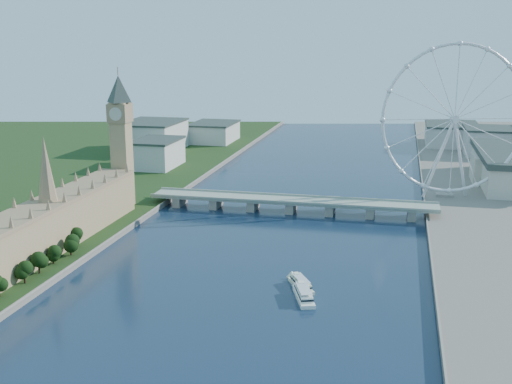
% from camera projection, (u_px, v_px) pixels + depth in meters
% --- Properties ---
extents(parliament_range, '(24.00, 200.00, 70.00)m').
position_uv_depth(parliament_range, '(50.00, 225.00, 392.83)').
color(parliament_range, tan).
rests_on(parliament_range, ground).
extents(big_ben, '(20.02, 20.02, 110.00)m').
position_uv_depth(big_ben, '(120.00, 124.00, 484.03)').
color(big_ben, tan).
rests_on(big_ben, ground).
extents(westminster_bridge, '(220.00, 22.00, 9.50)m').
position_uv_depth(westminster_bridge, '(291.00, 203.00, 491.45)').
color(westminster_bridge, gray).
rests_on(westminster_bridge, ground).
extents(london_eye, '(113.60, 39.12, 124.30)m').
position_uv_depth(london_eye, '(455.00, 120.00, 503.73)').
color(london_eye, silver).
rests_on(london_eye, ground).
extents(county_hall, '(54.00, 144.00, 35.00)m').
position_uv_depth(county_hall, '(506.00, 186.00, 578.76)').
color(county_hall, beige).
rests_on(county_hall, ground).
extents(city_skyline, '(505.00, 280.00, 32.00)m').
position_uv_depth(city_skyline, '(364.00, 140.00, 727.28)').
color(city_skyline, beige).
rests_on(city_skyline, ground).
extents(tour_boat_near, '(19.12, 27.05, 5.96)m').
position_uv_depth(tour_boat_near, '(301.00, 288.00, 342.30)').
color(tour_boat_near, silver).
rests_on(tour_boat_near, ground).
extents(tour_boat_far, '(16.76, 30.49, 6.55)m').
position_uv_depth(tour_boat_far, '(304.00, 299.00, 327.18)').
color(tour_boat_far, white).
rests_on(tour_boat_far, ground).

